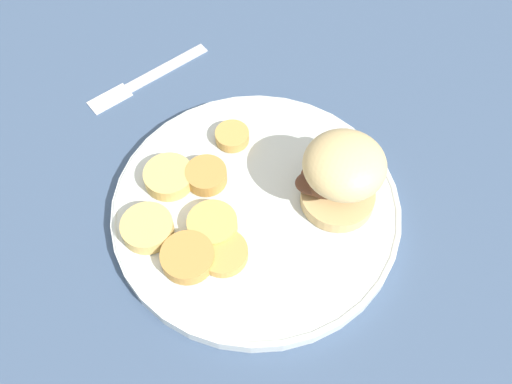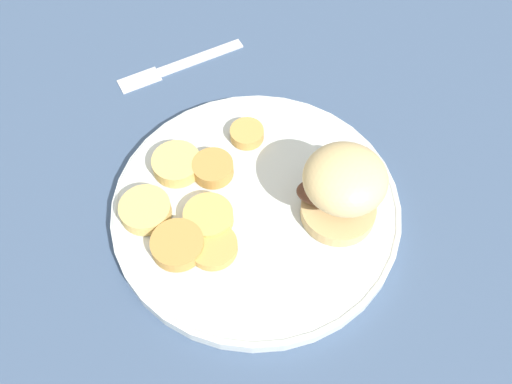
{
  "view_description": "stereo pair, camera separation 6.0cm",
  "coord_description": "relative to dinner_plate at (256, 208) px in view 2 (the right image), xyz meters",
  "views": [
    {
      "loc": [
        -0.17,
        -0.27,
        0.55
      ],
      "look_at": [
        0.0,
        0.0,
        0.04
      ],
      "focal_mm": 42.0,
      "sensor_mm": 36.0,
      "label": 1
    },
    {
      "loc": [
        -0.12,
        -0.3,
        0.55
      ],
      "look_at": [
        0.0,
        0.0,
        0.04
      ],
      "focal_mm": 42.0,
      "sensor_mm": 36.0,
      "label": 2
    }
  ],
  "objects": [
    {
      "name": "potato_round_6",
      "position": [
        -0.03,
        0.05,
        0.02
      ],
      "size": [
        0.04,
        0.04,
        0.02
      ],
      "primitive_type": "cylinder",
      "color": "#BC8942",
      "rests_on": "dinner_plate"
    },
    {
      "name": "potato_round_5",
      "position": [
        -0.11,
        0.03,
        0.02
      ],
      "size": [
        0.05,
        0.05,
        0.02
      ],
      "primitive_type": "cylinder",
      "color": "#DBB766",
      "rests_on": "dinner_plate"
    },
    {
      "name": "potato_round_3",
      "position": [
        0.02,
        0.09,
        0.01
      ],
      "size": [
        0.04,
        0.04,
        0.01
      ],
      "primitive_type": "cylinder",
      "color": "tan",
      "rests_on": "dinner_plate"
    },
    {
      "name": "potato_round_0",
      "position": [
        -0.09,
        -0.02,
        0.01
      ],
      "size": [
        0.05,
        0.05,
        0.01
      ],
      "primitive_type": "cylinder",
      "color": "#BC8942",
      "rests_on": "dinner_plate"
    },
    {
      "name": "fork",
      "position": [
        -0.01,
        0.23,
        -0.01
      ],
      "size": [
        0.17,
        0.04,
        0.0
      ],
      "color": "silver",
      "rests_on": "ground_plane"
    },
    {
      "name": "potato_round_2",
      "position": [
        -0.06,
        0.07,
        0.02
      ],
      "size": [
        0.05,
        0.05,
        0.02
      ],
      "primitive_type": "cylinder",
      "color": "#DBB766",
      "rests_on": "dinner_plate"
    },
    {
      "name": "potato_round_1",
      "position": [
        -0.06,
        -0.03,
        0.01
      ],
      "size": [
        0.05,
        0.05,
        0.01
      ],
      "primitive_type": "cylinder",
      "color": "tan",
      "rests_on": "dinner_plate"
    },
    {
      "name": "dinner_plate",
      "position": [
        0.0,
        0.0,
        0.0
      ],
      "size": [
        0.3,
        0.3,
        0.02
      ],
      "color": "silver",
      "rests_on": "ground_plane"
    },
    {
      "name": "potato_round_4",
      "position": [
        -0.05,
        0.0,
        0.01
      ],
      "size": [
        0.05,
        0.05,
        0.01
      ],
      "primitive_type": "cylinder",
      "color": "tan",
      "rests_on": "dinner_plate"
    },
    {
      "name": "ground_plane",
      "position": [
        0.0,
        0.0,
        -0.01
      ],
      "size": [
        4.0,
        4.0,
        0.0
      ],
      "primitive_type": "plane",
      "color": "#3D5170"
    },
    {
      "name": "sandwich",
      "position": [
        0.07,
        -0.04,
        0.05
      ],
      "size": [
        0.09,
        0.11,
        0.09
      ],
      "color": "tan",
      "rests_on": "dinner_plate"
    }
  ]
}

